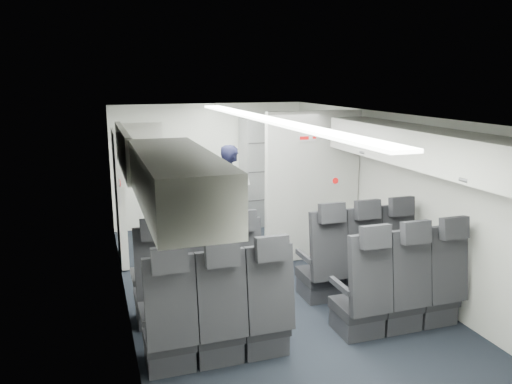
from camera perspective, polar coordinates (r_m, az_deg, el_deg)
cabin_shell at (r=6.04m, az=1.19°, el=-1.05°), size 3.41×6.01×2.16m
seat_row_front at (r=5.79m, az=2.94°, el=-9.21°), size 3.33×0.56×1.24m
seat_row_mid at (r=5.04m, az=6.74°, el=-12.83°), size 3.33×0.56×1.24m
overhead_bin_left_rear at (r=3.64m, az=-9.07°, el=1.29°), size 0.53×1.80×0.40m
overhead_bin_left_front_open at (r=5.37m, az=-12.56°, el=3.54°), size 0.64×1.70×0.72m
overhead_bin_right_rear at (r=4.93m, az=25.07°, el=3.25°), size 0.53×1.80×0.40m
overhead_bin_right_front at (r=6.30m, az=14.17°, el=5.94°), size 0.53×1.70×0.40m
bulkhead_partition at (r=7.14m, az=6.47°, el=0.66°), size 1.40×0.15×2.13m
galley_unit at (r=8.90m, az=1.11°, el=2.36°), size 0.85×0.52×1.90m
boarding_door at (r=7.27m, az=-15.30°, el=-0.48°), size 0.12×1.27×1.86m
flight_attendant at (r=7.73m, az=-2.82°, el=-0.44°), size 0.41×0.60×1.59m
carry_on_bag at (r=5.02m, az=-11.99°, el=3.86°), size 0.39×0.31×0.21m
papers at (r=7.69m, az=-1.37°, el=1.06°), size 0.18×0.05×0.12m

